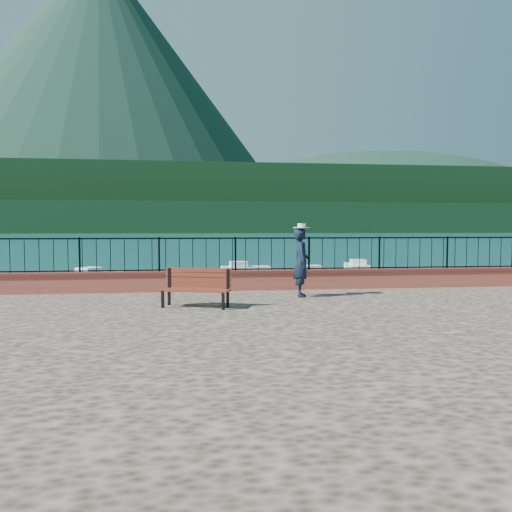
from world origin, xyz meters
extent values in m
plane|color=#19596B|center=(0.00, 0.00, 0.00)|extent=(2000.00, 2000.00, 0.00)
cube|color=#332821|center=(0.00, -6.00, 0.60)|extent=(30.00, 20.00, 1.20)
cube|color=#B44E41|center=(0.00, 3.70, 1.49)|extent=(28.00, 0.46, 0.58)
cube|color=black|center=(0.00, 3.70, 2.25)|extent=(27.00, 0.05, 0.95)
cube|color=#2D231C|center=(-2.00, 12.00, 0.15)|extent=(2.00, 16.00, 0.30)
cube|color=black|center=(0.00, 300.00, 9.00)|extent=(900.00, 60.00, 18.00)
cube|color=black|center=(0.00, 360.00, 22.00)|extent=(900.00, 120.00, 44.00)
cone|color=#142D23|center=(-120.00, 700.00, 190.00)|extent=(560.00, 560.00, 380.00)
ellipsoid|color=#142D23|center=(220.00, 560.00, 0.00)|extent=(448.00, 384.00, 180.00)
cube|color=black|center=(-1.51, 0.64, 1.40)|extent=(1.67, 1.00, 0.40)
cube|color=brown|center=(-1.43, 0.87, 1.84)|extent=(1.53, 0.61, 0.49)
imported|color=black|center=(1.31, 2.12, 2.11)|extent=(0.52, 0.72, 1.83)
cylinder|color=white|center=(1.31, 2.12, 3.09)|extent=(0.44, 0.44, 0.12)
cube|color=silver|center=(-6.49, 11.88, 0.40)|extent=(4.20, 2.51, 0.80)
cube|color=silver|center=(3.80, 10.93, 0.40)|extent=(3.60, 2.88, 0.80)
cube|color=silver|center=(6.11, 18.44, 0.40)|extent=(3.83, 1.60, 0.80)
cube|color=silver|center=(-7.02, 19.00, 0.40)|extent=(3.06, 3.60, 0.80)
cube|color=silver|center=(2.13, 22.54, 0.40)|extent=(3.30, 1.45, 0.80)
cube|color=silver|center=(10.38, 23.87, 0.40)|extent=(1.86, 3.80, 0.80)
camera|label=1|loc=(-1.64, -10.82, 3.03)|focal=35.00mm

